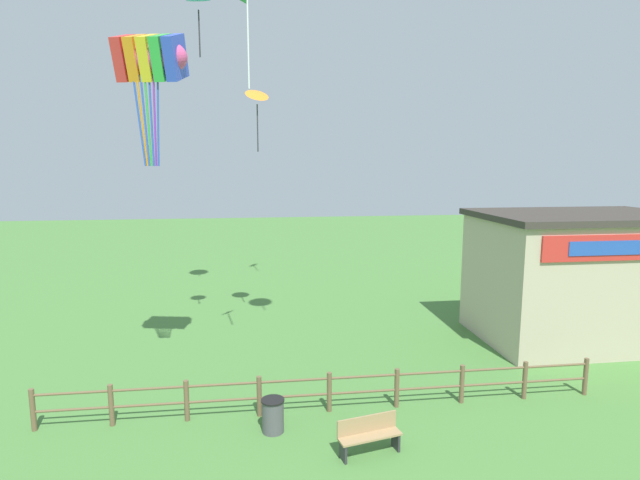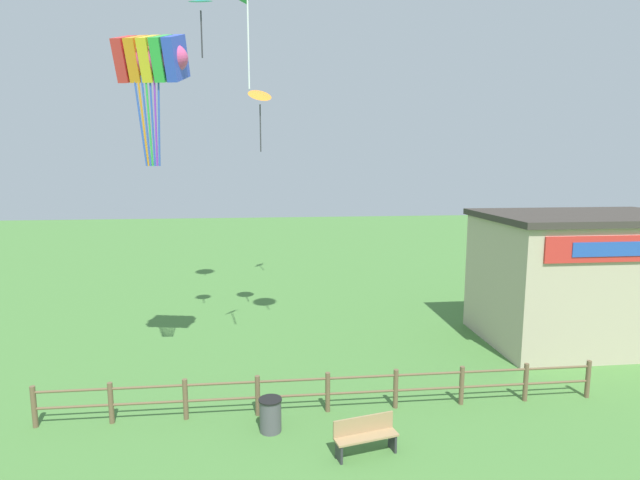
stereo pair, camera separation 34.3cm
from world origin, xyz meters
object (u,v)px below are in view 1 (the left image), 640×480
Objects in this scene: kite_rainbow_parafoil at (151,58)px; kite_orange_delta at (257,97)px; trash_bin at (273,415)px; seaside_building at (578,276)px; kite_cyan_delta at (198,2)px; kite_green_diamond at (247,10)px; park_bench_near_fence at (369,434)px.

kite_rainbow_parafoil reaches higher than kite_orange_delta.
trash_bin is 12.05m from kite_orange_delta.
seaside_building is 17.47m from kite_cyan_delta.
kite_rainbow_parafoil reaches higher than seaside_building.
kite_rainbow_parafoil is 3.13m from kite_green_diamond.
kite_cyan_delta reaches higher than seaside_building.
trash_bin is at bearing -70.04° from kite_cyan_delta.
kite_rainbow_parafoil reaches higher than trash_bin.
trash_bin is 0.46× the size of kite_cyan_delta.
seaside_building is 3.18× the size of kite_orange_delta.
trash_bin is 13.40m from kite_cyan_delta.
kite_orange_delta is at bearing 105.02° from park_bench_near_fence.
kite_green_diamond is at bearing -58.43° from kite_cyan_delta.
kite_orange_delta is (-12.56, 2.30, 7.02)m from seaside_building.
kite_green_diamond is 3.28m from kite_cyan_delta.
kite_green_diamond is at bearing -169.20° from seaside_building.
kite_orange_delta reaches higher than trash_bin.
seaside_building is 12.38m from park_bench_near_fence.
kite_green_diamond is (2.81, -0.15, 1.38)m from kite_rainbow_parafoil.
kite_rainbow_parafoil is 1.95× the size of kite_cyan_delta.
park_bench_near_fence is (-10.09, -6.87, -2.07)m from seaside_building.
kite_rainbow_parafoil is at bearing -123.88° from kite_orange_delta.
kite_green_diamond reaches higher than park_bench_near_fence.
trash_bin is 0.36× the size of kite_orange_delta.
kite_orange_delta is at bearing 86.66° from kite_green_diamond.
kite_orange_delta is at bearing 47.20° from kite_cyan_delta.
seaside_building is 3.97× the size of kite_cyan_delta.
kite_rainbow_parafoil is at bearing 176.86° from kite_green_diamond.
seaside_building is 2.47× the size of kite_green_diamond.
kite_cyan_delta is at bearing -132.80° from kite_orange_delta.
kite_rainbow_parafoil is at bearing 140.48° from park_bench_near_fence.
kite_orange_delta is at bearing 56.12° from kite_rainbow_parafoil.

